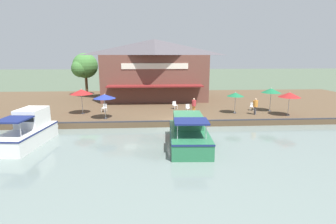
{
  "coord_description": "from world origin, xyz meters",
  "views": [
    {
      "loc": [
        23.09,
        -2.71,
        6.49
      ],
      "look_at": [
        -1.0,
        -1.17,
        1.3
      ],
      "focal_mm": 28.0,
      "sensor_mm": 36.0,
      "label": 1
    }
  ],
  "objects_px": {
    "patio_umbrella_mid_patio_left": "(104,96)",
    "motorboat_far_downstream": "(32,130)",
    "person_at_quay_edge": "(194,104)",
    "motorboat_nearest_quay": "(188,132)",
    "patio_umbrella_far_corner": "(81,92)",
    "cafe_chair_beside_entrance": "(188,108)",
    "waterfront_restaurant": "(155,69)",
    "patio_umbrella_mid_patio_right": "(271,91)",
    "cafe_chair_far_corner_seat": "(175,105)",
    "patio_umbrella_near_quay_edge": "(235,95)",
    "person_mid_patio": "(255,104)",
    "tree_downstream_bank": "(126,69)",
    "cafe_chair_facing_river": "(252,106)",
    "cafe_chair_under_first_umbrella": "(104,107)",
    "patio_umbrella_by_entrance": "(290,95)",
    "tree_behind_restaurant": "(84,66)"
  },
  "relations": [
    {
      "from": "cafe_chair_beside_entrance",
      "to": "patio_umbrella_far_corner",
      "type": "bearing_deg",
      "value": -89.39
    },
    {
      "from": "person_mid_patio",
      "to": "tree_downstream_bank",
      "type": "bearing_deg",
      "value": -132.48
    },
    {
      "from": "patio_umbrella_mid_patio_left",
      "to": "cafe_chair_facing_river",
      "type": "relative_size",
      "value": 2.81
    },
    {
      "from": "cafe_chair_far_corner_seat",
      "to": "patio_umbrella_mid_patio_left",
      "type": "bearing_deg",
      "value": -58.6
    },
    {
      "from": "cafe_chair_beside_entrance",
      "to": "motorboat_far_downstream",
      "type": "relative_size",
      "value": 0.13
    },
    {
      "from": "patio_umbrella_mid_patio_left",
      "to": "motorboat_far_downstream",
      "type": "height_order",
      "value": "patio_umbrella_mid_patio_left"
    },
    {
      "from": "motorboat_nearest_quay",
      "to": "patio_umbrella_far_corner",
      "type": "bearing_deg",
      "value": -130.02
    },
    {
      "from": "cafe_chair_far_corner_seat",
      "to": "tree_behind_restaurant",
      "type": "relative_size",
      "value": 0.13
    },
    {
      "from": "tree_downstream_bank",
      "to": "motorboat_nearest_quay",
      "type": "bearing_deg",
      "value": 17.88
    },
    {
      "from": "tree_downstream_bank",
      "to": "cafe_chair_beside_entrance",
      "type": "bearing_deg",
      "value": 33.59
    },
    {
      "from": "patio_umbrella_mid_patio_left",
      "to": "motorboat_far_downstream",
      "type": "distance_m",
      "value": 7.12
    },
    {
      "from": "patio_umbrella_far_corner",
      "to": "motorboat_far_downstream",
      "type": "relative_size",
      "value": 0.4
    },
    {
      "from": "cafe_chair_beside_entrance",
      "to": "person_at_quay_edge",
      "type": "relative_size",
      "value": 0.54
    },
    {
      "from": "waterfront_restaurant",
      "to": "patio_umbrella_mid_patio_left",
      "type": "distance_m",
      "value": 13.08
    },
    {
      "from": "patio_umbrella_far_corner",
      "to": "cafe_chair_far_corner_seat",
      "type": "bearing_deg",
      "value": 101.39
    },
    {
      "from": "patio_umbrella_mid_patio_right",
      "to": "cafe_chair_under_first_umbrella",
      "type": "xyz_separation_m",
      "value": [
        -0.84,
        -17.84,
        -1.78
      ]
    },
    {
      "from": "patio_umbrella_mid_patio_right",
      "to": "patio_umbrella_near_quay_edge",
      "type": "bearing_deg",
      "value": -80.01
    },
    {
      "from": "waterfront_restaurant",
      "to": "patio_umbrella_mid_patio_right",
      "type": "relative_size",
      "value": 5.64
    },
    {
      "from": "person_mid_patio",
      "to": "cafe_chair_far_corner_seat",
      "type": "bearing_deg",
      "value": -113.78
    },
    {
      "from": "waterfront_restaurant",
      "to": "cafe_chair_under_first_umbrella",
      "type": "height_order",
      "value": "waterfront_restaurant"
    },
    {
      "from": "patio_umbrella_near_quay_edge",
      "to": "person_at_quay_edge",
      "type": "xyz_separation_m",
      "value": [
        -0.29,
        -4.27,
        -0.99
      ]
    },
    {
      "from": "patio_umbrella_far_corner",
      "to": "cafe_chair_under_first_umbrella",
      "type": "bearing_deg",
      "value": 112.0
    },
    {
      "from": "patio_umbrella_near_quay_edge",
      "to": "person_mid_patio",
      "type": "xyz_separation_m",
      "value": [
        0.8,
        1.86,
        -0.92
      ]
    },
    {
      "from": "person_at_quay_edge",
      "to": "tree_behind_restaurant",
      "type": "relative_size",
      "value": 0.25
    },
    {
      "from": "cafe_chair_beside_entrance",
      "to": "cafe_chair_facing_river",
      "type": "bearing_deg",
      "value": 93.86
    },
    {
      "from": "person_at_quay_edge",
      "to": "motorboat_nearest_quay",
      "type": "xyz_separation_m",
      "value": [
        7.83,
        -1.71,
        -0.7
      ]
    },
    {
      "from": "cafe_chair_far_corner_seat",
      "to": "motorboat_far_downstream",
      "type": "relative_size",
      "value": 0.13
    },
    {
      "from": "waterfront_restaurant",
      "to": "person_mid_patio",
      "type": "relative_size",
      "value": 8.53
    },
    {
      "from": "waterfront_restaurant",
      "to": "patio_umbrella_mid_patio_right",
      "type": "xyz_separation_m",
      "value": [
        9.63,
        12.31,
        -1.87
      ]
    },
    {
      "from": "waterfront_restaurant",
      "to": "patio_umbrella_by_entrance",
      "type": "height_order",
      "value": "waterfront_restaurant"
    },
    {
      "from": "patio_umbrella_mid_patio_left",
      "to": "cafe_chair_facing_river",
      "type": "bearing_deg",
      "value": 100.72
    },
    {
      "from": "patio_umbrella_near_quay_edge",
      "to": "tree_downstream_bank",
      "type": "height_order",
      "value": "tree_downstream_bank"
    },
    {
      "from": "tree_downstream_bank",
      "to": "motorboat_far_downstream",
      "type": "bearing_deg",
      "value": -15.85
    },
    {
      "from": "cafe_chair_beside_entrance",
      "to": "motorboat_nearest_quay",
      "type": "height_order",
      "value": "motorboat_nearest_quay"
    },
    {
      "from": "cafe_chair_facing_river",
      "to": "person_mid_patio",
      "type": "xyz_separation_m",
      "value": [
        2.13,
        -0.54,
        0.58
      ]
    },
    {
      "from": "cafe_chair_far_corner_seat",
      "to": "tree_downstream_bank",
      "type": "xyz_separation_m",
      "value": [
        -9.52,
        -6.29,
        3.52
      ]
    },
    {
      "from": "waterfront_restaurant",
      "to": "tree_downstream_bank",
      "type": "distance_m",
      "value": 4.54
    },
    {
      "from": "patio_umbrella_near_quay_edge",
      "to": "patio_umbrella_mid_patio_left",
      "type": "bearing_deg",
      "value": -83.01
    },
    {
      "from": "patio_umbrella_mid_patio_left",
      "to": "motorboat_far_downstream",
      "type": "relative_size",
      "value": 0.37
    },
    {
      "from": "patio_umbrella_mid_patio_right",
      "to": "cafe_chair_beside_entrance",
      "type": "height_order",
      "value": "patio_umbrella_mid_patio_right"
    },
    {
      "from": "patio_umbrella_mid_patio_right",
      "to": "cafe_chair_under_first_umbrella",
      "type": "relative_size",
      "value": 3.0
    },
    {
      "from": "patio_umbrella_by_entrance",
      "to": "cafe_chair_under_first_umbrella",
      "type": "bearing_deg",
      "value": -99.08
    },
    {
      "from": "person_at_quay_edge",
      "to": "motorboat_far_downstream",
      "type": "relative_size",
      "value": 0.24
    },
    {
      "from": "cafe_chair_facing_river",
      "to": "person_at_quay_edge",
      "type": "xyz_separation_m",
      "value": [
        1.04,
        -6.67,
        0.51
      ]
    },
    {
      "from": "cafe_chair_under_first_umbrella",
      "to": "motorboat_far_downstream",
      "type": "distance_m",
      "value": 9.2
    },
    {
      "from": "patio_umbrella_near_quay_edge",
      "to": "patio_umbrella_by_entrance",
      "type": "distance_m",
      "value": 5.21
    },
    {
      "from": "patio_umbrella_far_corner",
      "to": "patio_umbrella_by_entrance",
      "type": "height_order",
      "value": "patio_umbrella_far_corner"
    },
    {
      "from": "cafe_chair_under_first_umbrella",
      "to": "person_mid_patio",
      "type": "relative_size",
      "value": 0.51
    },
    {
      "from": "motorboat_nearest_quay",
      "to": "tree_downstream_bank",
      "type": "height_order",
      "value": "tree_downstream_bank"
    },
    {
      "from": "patio_umbrella_far_corner",
      "to": "patio_umbrella_by_entrance",
      "type": "relative_size",
      "value": 1.08
    }
  ]
}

